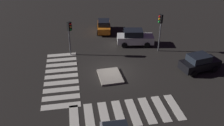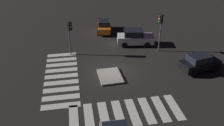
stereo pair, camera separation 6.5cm
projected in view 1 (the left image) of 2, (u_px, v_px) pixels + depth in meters
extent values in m
plane|color=black|center=(112.00, 72.00, 24.22)|extent=(80.00, 80.00, 0.00)
cube|color=gray|center=(110.00, 76.00, 23.31)|extent=(2.95, 2.27, 0.18)
cube|color=silver|center=(135.00, 39.00, 29.53)|extent=(2.56, 4.64, 0.90)
cube|color=black|center=(133.00, 33.00, 29.13)|extent=(2.05, 2.49, 0.73)
cylinder|color=black|center=(145.00, 39.00, 30.55)|extent=(0.37, 0.74, 0.71)
cylinder|color=black|center=(147.00, 45.00, 28.94)|extent=(0.37, 0.74, 0.71)
cylinder|color=black|center=(124.00, 39.00, 30.52)|extent=(0.37, 0.74, 0.71)
cylinder|color=black|center=(125.00, 45.00, 28.90)|extent=(0.37, 0.74, 0.71)
sphere|color=#F2EABF|center=(152.00, 37.00, 30.01)|extent=(0.24, 0.24, 0.24)
sphere|color=#F2EABF|center=(153.00, 41.00, 29.11)|extent=(0.24, 0.24, 0.24)
cube|color=black|center=(200.00, 64.00, 24.15)|extent=(2.44, 4.25, 0.82)
cube|color=black|center=(199.00, 58.00, 23.72)|extent=(1.92, 2.31, 0.66)
cylinder|color=black|center=(203.00, 62.00, 25.40)|extent=(0.35, 0.68, 0.64)
cylinder|color=black|center=(215.00, 69.00, 24.03)|extent=(0.35, 0.68, 0.64)
cylinder|color=black|center=(184.00, 66.00, 24.63)|extent=(0.35, 0.68, 0.64)
cylinder|color=black|center=(194.00, 74.00, 23.26)|extent=(0.35, 0.68, 0.64)
sphere|color=#F2EABF|center=(212.00, 59.00, 25.15)|extent=(0.21, 0.21, 0.21)
sphere|color=#F2EABF|center=(218.00, 63.00, 24.38)|extent=(0.21, 0.21, 0.21)
cube|color=orange|center=(104.00, 27.00, 33.29)|extent=(4.13, 2.20, 0.81)
cube|color=black|center=(104.00, 23.00, 32.72)|extent=(2.21, 1.79, 0.65)
cylinder|color=black|center=(98.00, 27.00, 34.50)|extent=(0.66, 0.31, 0.64)
cylinder|color=black|center=(110.00, 26.00, 34.57)|extent=(0.66, 0.31, 0.64)
cylinder|color=black|center=(98.00, 33.00, 32.37)|extent=(0.66, 0.31, 0.64)
cylinder|color=black|center=(110.00, 33.00, 32.43)|extent=(0.66, 0.31, 0.64)
sphere|color=#F2EABF|center=(100.00, 22.00, 34.96)|extent=(0.21, 0.21, 0.21)
sphere|color=#F2EABF|center=(107.00, 22.00, 34.99)|extent=(0.21, 0.21, 0.21)
cylinder|color=#47474C|center=(69.00, 39.00, 26.56)|extent=(0.14, 0.14, 3.93)
cube|color=black|center=(69.00, 26.00, 25.74)|extent=(0.53, 0.54, 0.96)
sphere|color=red|center=(70.00, 24.00, 25.49)|extent=(0.22, 0.22, 0.22)
sphere|color=orange|center=(71.00, 27.00, 25.63)|extent=(0.22, 0.22, 0.22)
sphere|color=green|center=(71.00, 29.00, 25.78)|extent=(0.22, 0.22, 0.22)
cylinder|color=#47474C|center=(160.00, 33.00, 27.27)|extent=(0.14, 0.14, 4.45)
cube|color=black|center=(160.00, 19.00, 26.32)|extent=(0.54, 0.50, 0.96)
sphere|color=red|center=(160.00, 16.00, 26.06)|extent=(0.22, 0.22, 0.22)
sphere|color=orange|center=(159.00, 19.00, 26.20)|extent=(0.22, 0.22, 0.22)
sphere|color=green|center=(159.00, 22.00, 26.35)|extent=(0.22, 0.22, 0.22)
cube|color=silver|center=(62.00, 55.00, 27.41)|extent=(0.70, 3.20, 0.02)
cube|color=silver|center=(62.00, 60.00, 26.42)|extent=(0.70, 3.20, 0.02)
cube|color=silver|center=(62.00, 65.00, 25.43)|extent=(0.70, 3.20, 0.02)
cube|color=silver|center=(62.00, 70.00, 24.44)|extent=(0.70, 3.20, 0.02)
cube|color=silver|center=(61.00, 76.00, 23.45)|extent=(0.70, 3.20, 0.02)
cube|color=silver|center=(61.00, 83.00, 22.46)|extent=(0.70, 3.20, 0.02)
cube|color=silver|center=(61.00, 90.00, 21.48)|extent=(0.70, 3.20, 0.02)
cube|color=silver|center=(61.00, 98.00, 20.49)|extent=(0.70, 3.20, 0.02)
cube|color=silver|center=(61.00, 106.00, 19.50)|extent=(0.70, 3.20, 0.02)
cube|color=silver|center=(74.00, 119.00, 18.19)|extent=(3.20, 0.70, 0.02)
cube|color=silver|center=(89.00, 117.00, 18.36)|extent=(3.20, 0.70, 0.02)
cube|color=silver|center=(104.00, 115.00, 18.54)|extent=(3.20, 0.70, 0.02)
cube|color=silver|center=(119.00, 113.00, 18.71)|extent=(3.20, 0.70, 0.02)
cube|color=silver|center=(133.00, 112.00, 18.89)|extent=(3.20, 0.70, 0.02)
cube|color=silver|center=(147.00, 110.00, 19.06)|extent=(3.20, 0.70, 0.02)
cube|color=silver|center=(161.00, 108.00, 19.24)|extent=(3.20, 0.70, 0.02)
cube|color=silver|center=(175.00, 107.00, 19.41)|extent=(3.20, 0.70, 0.02)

